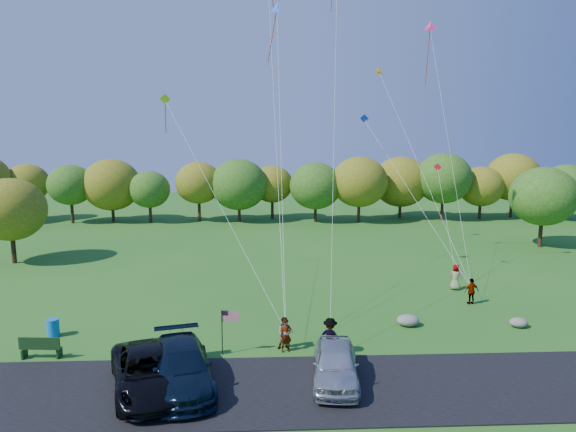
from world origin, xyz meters
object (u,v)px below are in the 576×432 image
at_px(minivan_dark, 147,372).
at_px(park_bench, 40,347).
at_px(flyer_a, 286,335).
at_px(flyer_b, 285,333).
at_px(minivan_silver, 336,364).
at_px(trash_barrel, 53,328).
at_px(flyer_e, 456,277).
at_px(minivan_navy, 182,367).
at_px(flyer_c, 330,337).
at_px(flyer_d, 472,291).

height_order(minivan_dark, park_bench, minivan_dark).
relative_size(flyer_a, park_bench, 0.84).
distance_m(flyer_b, park_bench, 11.45).
relative_size(minivan_silver, flyer_a, 2.87).
bearing_deg(flyer_b, trash_barrel, 170.00).
xyz_separation_m(flyer_e, park_bench, (-23.29, -9.77, -0.30)).
distance_m(minivan_dark, trash_barrel, 8.70).
distance_m(minivan_navy, flyer_e, 20.73).
xyz_separation_m(minivan_navy, flyer_a, (4.42, 3.39, -0.09)).
bearing_deg(flyer_e, park_bench, 52.97).
bearing_deg(flyer_c, flyer_d, -123.11).
height_order(minivan_dark, minivan_navy, minivan_navy).
distance_m(flyer_d, trash_barrel, 24.04).
distance_m(minivan_dark, minivan_navy, 1.37).
bearing_deg(flyer_c, minivan_navy, 44.53).
relative_size(flyer_e, trash_barrel, 1.88).
relative_size(flyer_b, park_bench, 0.82).
bearing_deg(park_bench, minivan_dark, -26.14).
relative_size(flyer_d, flyer_e, 0.93).
bearing_deg(park_bench, flyer_b, 7.44).
height_order(flyer_e, park_bench, flyer_e).
distance_m(flyer_b, trash_barrel, 12.13).
bearing_deg(minivan_dark, park_bench, 131.13).
bearing_deg(flyer_e, flyer_d, 117.97).
distance_m(minivan_dark, flyer_a, 6.82).
xyz_separation_m(minivan_dark, trash_barrel, (-6.21, 6.08, -0.40)).
bearing_deg(flyer_b, minivan_navy, -139.90).
xyz_separation_m(flyer_d, park_bench, (-23.18, -6.79, -0.24)).
xyz_separation_m(flyer_b, flyer_d, (11.74, 6.19, 0.02)).
bearing_deg(trash_barrel, flyer_b, -10.05).
height_order(flyer_a, flyer_d, flyer_d).
bearing_deg(trash_barrel, minivan_dark, -44.42).
distance_m(flyer_b, flyer_d, 13.28).
distance_m(flyer_a, flyer_b, 0.31).
distance_m(minivan_silver, park_bench, 13.74).
height_order(minivan_navy, flyer_d, minivan_navy).
bearing_deg(trash_barrel, flyer_a, -11.46).
xyz_separation_m(flyer_a, flyer_c, (2.07, -0.54, 0.11)).
xyz_separation_m(minivan_silver, flyer_b, (-1.97, 3.57, -0.06)).
height_order(minivan_dark, flyer_b, minivan_dark).
distance_m(minivan_dark, flyer_e, 21.96).
bearing_deg(minivan_silver, flyer_c, 93.80).
bearing_deg(flyer_e, minivan_navy, 68.59).
height_order(flyer_b, flyer_d, flyer_d).
relative_size(flyer_b, flyer_e, 0.91).
bearing_deg(flyer_c, minivan_dark, 42.54).
bearing_deg(minivan_dark, flyer_c, 3.47).
xyz_separation_m(minivan_silver, flyer_d, (9.77, 9.77, -0.04)).
xyz_separation_m(minivan_navy, park_bench, (-7.04, 3.10, -0.33)).
bearing_deg(park_bench, minivan_navy, -19.32).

